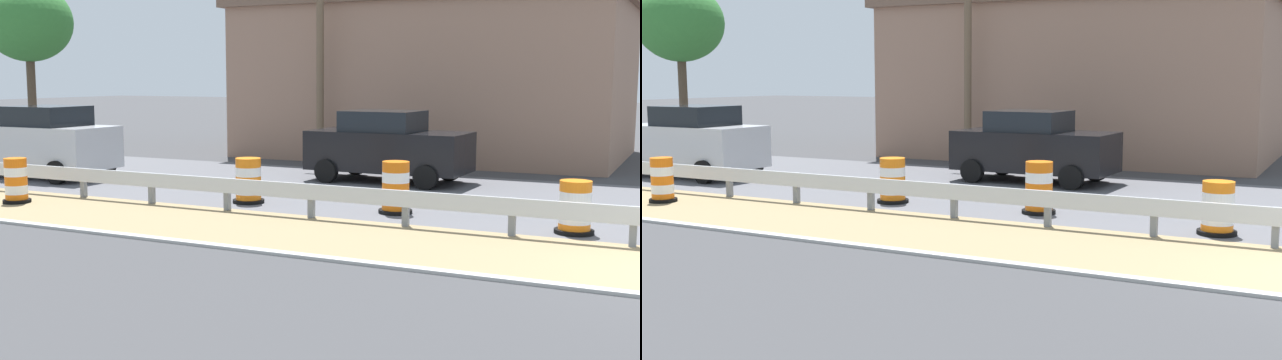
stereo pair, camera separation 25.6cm
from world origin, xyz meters
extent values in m
cube|color=slate|center=(1.91, 1.52, 0.35)|extent=(0.12, 0.12, 0.70)
cube|color=slate|center=(1.91, 3.57, 0.35)|extent=(0.12, 0.12, 0.70)
cube|color=slate|center=(1.91, 5.62, 0.35)|extent=(0.12, 0.12, 0.70)
cube|color=slate|center=(1.91, 7.68, 0.35)|extent=(0.12, 0.12, 0.70)
cube|color=slate|center=(1.91, 9.73, 0.35)|extent=(0.12, 0.12, 0.70)
cube|color=slate|center=(1.91, 11.78, 0.35)|extent=(0.12, 0.12, 0.70)
cube|color=slate|center=(1.91, 13.84, 0.35)|extent=(0.12, 0.12, 0.70)
cube|color=slate|center=(1.91, 15.89, 0.35)|extent=(0.12, 0.12, 0.70)
cylinder|color=orange|center=(2.62, 2.58, 0.10)|extent=(0.58, 0.58, 0.20)
cylinder|color=white|center=(2.62, 2.58, 0.30)|extent=(0.58, 0.58, 0.20)
cylinder|color=orange|center=(2.62, 2.58, 0.49)|extent=(0.58, 0.58, 0.20)
cylinder|color=white|center=(2.62, 2.58, 0.69)|extent=(0.58, 0.58, 0.20)
cylinder|color=orange|center=(2.62, 2.58, 0.89)|extent=(0.58, 0.58, 0.20)
cylinder|color=black|center=(2.62, 2.58, 0.04)|extent=(0.72, 0.72, 0.08)
cylinder|color=orange|center=(3.17, 6.32, 0.11)|extent=(0.58, 0.58, 0.22)
cylinder|color=white|center=(3.17, 6.32, 0.33)|extent=(0.58, 0.58, 0.22)
cylinder|color=orange|center=(3.17, 6.32, 0.55)|extent=(0.58, 0.58, 0.22)
cylinder|color=white|center=(3.17, 6.32, 0.78)|extent=(0.58, 0.58, 0.22)
cylinder|color=orange|center=(3.17, 6.32, 1.00)|extent=(0.58, 0.58, 0.22)
cylinder|color=black|center=(3.17, 6.32, 0.04)|extent=(0.72, 0.72, 0.08)
cylinder|color=orange|center=(2.95, 9.83, 0.10)|extent=(0.58, 0.58, 0.21)
cylinder|color=white|center=(2.95, 9.83, 0.31)|extent=(0.58, 0.58, 0.21)
cylinder|color=orange|center=(2.95, 9.83, 0.52)|extent=(0.58, 0.58, 0.21)
cylinder|color=white|center=(2.95, 9.83, 0.72)|extent=(0.58, 0.58, 0.21)
cylinder|color=orange|center=(2.95, 9.83, 0.93)|extent=(0.58, 0.58, 0.21)
cylinder|color=black|center=(2.95, 9.83, 0.04)|extent=(0.73, 0.73, 0.08)
cylinder|color=orange|center=(0.59, 14.62, 0.10)|extent=(0.50, 0.50, 0.21)
cylinder|color=white|center=(0.59, 14.62, 0.31)|extent=(0.50, 0.50, 0.21)
cylinder|color=orange|center=(0.59, 14.62, 0.52)|extent=(0.50, 0.50, 0.21)
cylinder|color=white|center=(0.59, 14.62, 0.72)|extent=(0.50, 0.50, 0.21)
cylinder|color=orange|center=(0.59, 14.62, 0.93)|extent=(0.50, 0.50, 0.21)
cylinder|color=black|center=(0.59, 14.62, 0.04)|extent=(0.63, 0.63, 0.08)
cube|color=silver|center=(4.23, 17.47, 0.91)|extent=(1.90, 4.20, 1.17)
cube|color=black|center=(4.23, 17.30, 1.77)|extent=(1.70, 1.93, 0.56)
cylinder|color=black|center=(5.17, 18.85, 0.32)|extent=(0.22, 0.64, 0.64)
cylinder|color=black|center=(3.28, 16.08, 0.32)|extent=(0.22, 0.64, 0.64)
cylinder|color=black|center=(5.17, 16.08, 0.32)|extent=(0.22, 0.64, 0.64)
cube|color=black|center=(7.74, 8.28, 0.86)|extent=(2.03, 4.40, 1.07)
cube|color=black|center=(7.75, 8.45, 1.67)|extent=(1.77, 2.05, 0.56)
cylinder|color=black|center=(8.66, 6.82, 0.32)|extent=(0.24, 0.65, 0.64)
cylinder|color=black|center=(6.75, 6.87, 0.32)|extent=(0.24, 0.65, 0.64)
cylinder|color=black|center=(8.74, 9.69, 0.32)|extent=(0.24, 0.65, 0.64)
cylinder|color=black|center=(6.83, 9.74, 0.32)|extent=(0.24, 0.65, 0.64)
cube|color=#93705B|center=(15.71, 9.43, 2.64)|extent=(8.73, 12.97, 5.29)
cube|color=brown|center=(15.71, 9.43, 5.44)|extent=(9.08, 13.49, 0.30)
cylinder|color=brown|center=(10.69, 11.85, 3.99)|extent=(0.24, 0.24, 7.98)
cylinder|color=#4C3D2D|center=(12.13, 26.28, 1.84)|extent=(0.36, 0.36, 3.68)
ellipsoid|color=#337533|center=(12.13, 26.28, 5.14)|extent=(3.65, 3.65, 3.29)
camera|label=1|loc=(-12.06, 0.51, 2.89)|focal=43.55mm
camera|label=2|loc=(-11.95, 0.28, 2.89)|focal=43.55mm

